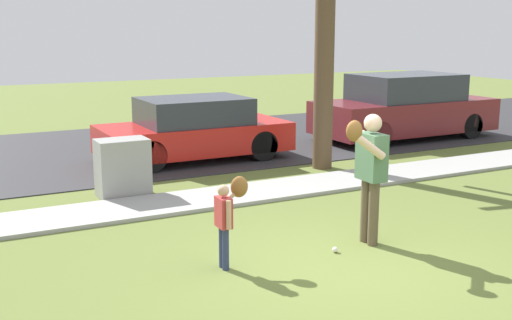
% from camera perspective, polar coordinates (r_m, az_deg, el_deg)
% --- Properties ---
extents(ground_plane, '(48.00, 48.00, 0.00)m').
position_cam_1_polar(ground_plane, '(10.66, -2.88, -3.55)').
color(ground_plane, olive).
extents(sidewalk_strip, '(36.00, 1.20, 0.06)m').
position_cam_1_polar(sidewalk_strip, '(10.74, -3.10, -3.27)').
color(sidewalk_strip, '#A3A39E').
rests_on(sidewalk_strip, ground).
extents(road_surface, '(36.00, 6.80, 0.02)m').
position_cam_1_polar(road_surface, '(15.32, -10.92, 1.02)').
color(road_surface, '#2D2D30').
rests_on(road_surface, ground).
extents(person_adult, '(0.70, 0.62, 1.73)m').
position_cam_1_polar(person_adult, '(8.38, 10.06, -0.50)').
color(person_adult, brown).
rests_on(person_adult, ground).
extents(person_child, '(0.46, 0.40, 1.07)m').
position_cam_1_polar(person_child, '(7.57, -2.50, -4.56)').
color(person_child, navy).
rests_on(person_child, ground).
extents(baseball, '(0.07, 0.07, 0.07)m').
position_cam_1_polar(baseball, '(8.28, 7.04, -7.92)').
color(baseball, white).
rests_on(baseball, ground).
extents(utility_cabinet, '(0.85, 0.55, 0.98)m').
position_cam_1_polar(utility_cabinet, '(10.99, -11.77, -0.69)').
color(utility_cabinet, gray).
rests_on(utility_cabinet, ground).
extents(street_tree_near, '(1.85, 1.89, 5.55)m').
position_cam_1_polar(street_tree_near, '(12.79, 6.19, 12.28)').
color(street_tree_near, brown).
rests_on(street_tree_near, ground).
extents(parked_hatchback_red, '(4.00, 1.75, 1.33)m').
position_cam_1_polar(parked_hatchback_red, '(13.70, -5.53, 2.68)').
color(parked_hatchback_red, red).
rests_on(parked_hatchback_red, road_surface).
extents(parked_suv_maroon, '(4.70, 1.90, 1.63)m').
position_cam_1_polar(parked_suv_maroon, '(16.75, 13.09, 4.54)').
color(parked_suv_maroon, maroon).
rests_on(parked_suv_maroon, road_surface).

